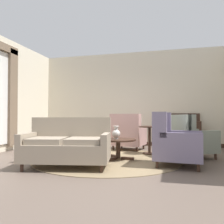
% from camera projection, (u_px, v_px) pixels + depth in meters
% --- Properties ---
extents(ground, '(8.63, 8.63, 0.00)m').
position_uv_depth(ground, '(103.00, 162.00, 4.87)').
color(ground, brown).
extents(wall_back, '(6.30, 0.08, 3.13)m').
position_uv_depth(wall_back, '(129.00, 99.00, 7.89)').
color(wall_back, beige).
rests_on(wall_back, ground).
extents(wall_left, '(0.08, 4.31, 3.13)m').
position_uv_depth(wall_left, '(9.00, 95.00, 6.57)').
color(wall_left, beige).
rests_on(wall_left, ground).
extents(baseboard_back, '(6.14, 0.03, 0.12)m').
position_uv_depth(baseboard_back, '(129.00, 143.00, 7.80)').
color(baseboard_back, '#382319').
rests_on(baseboard_back, ground).
extents(area_rug, '(3.24, 3.24, 0.01)m').
position_uv_depth(area_rug, '(107.00, 159.00, 5.16)').
color(area_rug, '#847051').
rests_on(area_rug, ground).
extents(coffee_table, '(0.79, 0.79, 0.46)m').
position_uv_depth(coffee_table, '(118.00, 143.00, 5.12)').
color(coffee_table, '#382319').
rests_on(coffee_table, ground).
extents(porcelain_vase, '(0.18, 0.18, 0.29)m').
position_uv_depth(porcelain_vase, '(116.00, 133.00, 5.12)').
color(porcelain_vase, beige).
rests_on(porcelain_vase, coffee_table).
extents(settee, '(1.70, 1.12, 0.93)m').
position_uv_depth(settee, '(67.00, 146.00, 4.34)').
color(settee, gray).
rests_on(settee, ground).
extents(armchair_near_sideboard, '(0.96, 0.95, 1.03)m').
position_uv_depth(armchair_near_sideboard, '(128.00, 135.00, 6.61)').
color(armchair_near_sideboard, tan).
rests_on(armchair_near_sideboard, ground).
extents(armchair_back_corner, '(1.20, 1.18, 0.99)m').
position_uv_depth(armchair_back_corner, '(189.00, 140.00, 5.33)').
color(armchair_back_corner, gray).
rests_on(armchair_back_corner, ground).
extents(armchair_foreground_right, '(0.94, 0.89, 1.03)m').
position_uv_depth(armchair_foreground_right, '(174.00, 143.00, 4.45)').
color(armchair_foreground_right, slate).
rests_on(armchair_foreground_right, ground).
extents(side_table, '(0.54, 0.54, 0.71)m').
position_uv_depth(side_table, '(149.00, 137.00, 5.88)').
color(side_table, '#382319').
rests_on(side_table, ground).
extents(sideboard, '(0.99, 0.43, 1.06)m').
position_uv_depth(sideboard, '(184.00, 132.00, 7.14)').
color(sideboard, '#382319').
rests_on(sideboard, ground).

